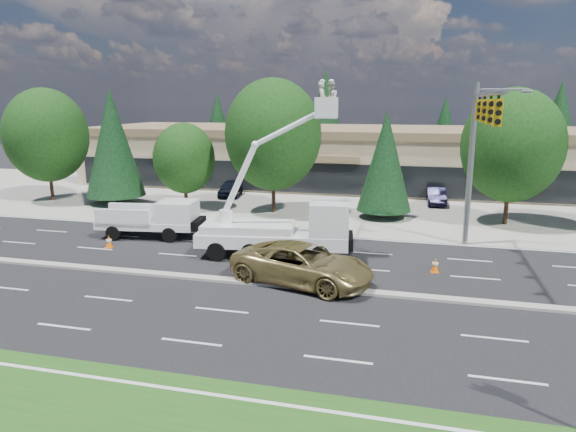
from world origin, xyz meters
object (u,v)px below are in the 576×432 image
(minivan, at_px, (302,264))
(bucket_truck, at_px, (289,220))
(signal_mast, at_px, (478,140))
(utility_pickup, at_px, (155,222))

(minivan, bearing_deg, bucket_truck, 37.61)
(signal_mast, distance_m, bucket_truck, 10.44)
(minivan, bearing_deg, signal_mast, -35.17)
(utility_pickup, relative_size, minivan, 0.95)
(bucket_truck, relative_size, minivan, 1.41)
(signal_mast, distance_m, minivan, 11.25)
(utility_pickup, height_order, bucket_truck, bucket_truck)
(bucket_truck, bearing_deg, signal_mast, 8.67)
(signal_mast, bearing_deg, minivan, -139.86)
(signal_mast, xyz_separation_m, minivan, (-7.64, -6.44, -5.17))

